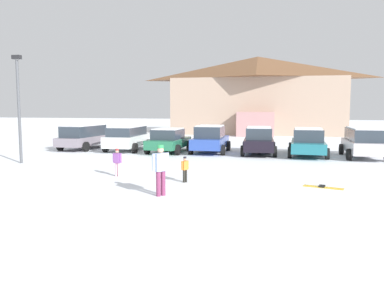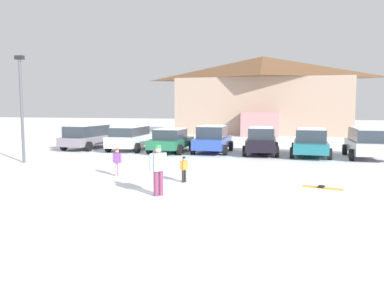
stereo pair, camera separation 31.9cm
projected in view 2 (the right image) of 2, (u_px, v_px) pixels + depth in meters
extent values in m
plane|color=white|center=(173.00, 222.00, 9.37)|extent=(160.00, 160.00, 0.00)
cube|color=tan|center=(262.00, 106.00, 40.90)|extent=(17.92, 8.26, 5.89)
pyramid|color=brown|center=(262.00, 68.00, 40.49)|extent=(18.54, 8.88, 2.45)
cube|color=tan|center=(260.00, 124.00, 36.46)|extent=(3.66, 1.92, 2.40)
cube|color=gray|center=(88.00, 140.00, 25.96)|extent=(1.98, 4.63, 0.57)
cube|color=#2D3842|center=(87.00, 131.00, 25.81)|extent=(1.72, 3.53, 0.72)
cube|color=white|center=(87.00, 125.00, 25.77)|extent=(1.61, 3.35, 0.06)
cylinder|color=black|center=(87.00, 142.00, 27.61)|extent=(0.25, 0.65, 0.64)
cylinder|color=black|center=(111.00, 143.00, 27.05)|extent=(0.25, 0.65, 0.64)
cylinder|color=black|center=(64.00, 146.00, 24.92)|extent=(0.25, 0.65, 0.64)
cylinder|color=black|center=(89.00, 146.00, 24.37)|extent=(0.25, 0.65, 0.64)
cube|color=silver|center=(131.00, 140.00, 24.99)|extent=(1.93, 4.31, 0.69)
cube|color=#2D3842|center=(130.00, 131.00, 24.85)|extent=(1.69, 3.28, 0.56)
cube|color=white|center=(130.00, 126.00, 24.82)|extent=(1.58, 3.12, 0.06)
cylinder|color=black|center=(125.00, 143.00, 26.53)|extent=(0.23, 0.64, 0.64)
cylinder|color=black|center=(151.00, 144.00, 26.09)|extent=(0.23, 0.64, 0.64)
cylinder|color=black|center=(108.00, 147.00, 23.97)|extent=(0.23, 0.64, 0.64)
cylinder|color=black|center=(137.00, 148.00, 23.52)|extent=(0.23, 0.64, 0.64)
cube|color=#246F4B|center=(171.00, 143.00, 23.93)|extent=(1.98, 4.14, 0.55)
cube|color=#2D3842|center=(170.00, 134.00, 23.68)|extent=(1.69, 2.18, 0.61)
cube|color=white|center=(170.00, 129.00, 23.64)|extent=(1.57, 2.07, 0.06)
cylinder|color=black|center=(164.00, 145.00, 25.44)|extent=(0.24, 0.65, 0.64)
cylinder|color=black|center=(192.00, 146.00, 24.88)|extent=(0.24, 0.65, 0.64)
cylinder|color=black|center=(150.00, 149.00, 23.03)|extent=(0.24, 0.65, 0.64)
cylinder|color=black|center=(180.00, 150.00, 22.47)|extent=(0.24, 0.65, 0.64)
cube|color=#2D4BA8|center=(213.00, 142.00, 23.73)|extent=(1.85, 4.06, 0.65)
cube|color=#2D3842|center=(212.00, 132.00, 23.47)|extent=(1.63, 2.11, 0.71)
cube|color=white|center=(212.00, 126.00, 23.43)|extent=(1.51, 2.01, 0.06)
cylinder|color=black|center=(202.00, 145.00, 25.22)|extent=(0.22, 0.64, 0.64)
cylinder|color=black|center=(231.00, 146.00, 24.73)|extent=(0.22, 0.64, 0.64)
cylinder|color=black|center=(193.00, 149.00, 22.79)|extent=(0.22, 0.64, 0.64)
cylinder|color=black|center=(225.00, 150.00, 22.31)|extent=(0.22, 0.64, 0.64)
cube|color=black|center=(261.00, 144.00, 22.93)|extent=(1.93, 4.36, 0.64)
cube|color=#2D3842|center=(261.00, 133.00, 22.66)|extent=(1.62, 2.30, 0.67)
cube|color=white|center=(261.00, 127.00, 22.62)|extent=(1.51, 2.18, 0.06)
cylinder|color=black|center=(247.00, 146.00, 24.44)|extent=(0.25, 0.65, 0.64)
cylinder|color=black|center=(276.00, 147.00, 24.07)|extent=(0.25, 0.65, 0.64)
cylinder|color=black|center=(245.00, 151.00, 21.85)|extent=(0.25, 0.65, 0.64)
cylinder|color=black|center=(277.00, 152.00, 21.49)|extent=(0.25, 0.65, 0.64)
cube|color=#21707E|center=(310.00, 146.00, 22.05)|extent=(2.05, 4.64, 0.57)
cube|color=#2D3842|center=(311.00, 135.00, 21.77)|extent=(1.74, 2.44, 0.71)
cube|color=white|center=(311.00, 129.00, 21.73)|extent=(1.62, 2.32, 0.06)
cylinder|color=black|center=(293.00, 148.00, 23.71)|extent=(0.25, 0.65, 0.64)
cylinder|color=black|center=(327.00, 149.00, 23.14)|extent=(0.25, 0.65, 0.64)
cylinder|color=black|center=(292.00, 153.00, 21.02)|extent=(0.25, 0.65, 0.64)
cylinder|color=black|center=(330.00, 154.00, 20.44)|extent=(0.25, 0.65, 0.64)
cube|color=#C0BABF|center=(366.00, 147.00, 21.08)|extent=(1.77, 4.16, 0.67)
cube|color=#2D3842|center=(367.00, 135.00, 20.93)|extent=(1.56, 3.17, 0.67)
cube|color=white|center=(367.00, 129.00, 20.90)|extent=(1.45, 3.01, 0.06)
cylinder|color=black|center=(345.00, 150.00, 22.59)|extent=(0.22, 0.64, 0.64)
cylinder|color=black|center=(379.00, 150.00, 22.12)|extent=(0.22, 0.64, 0.64)
cylinder|color=black|center=(352.00, 155.00, 20.10)|extent=(0.22, 0.64, 0.64)
cylinder|color=#EAAEC1|center=(119.00, 170.00, 15.59)|extent=(0.10, 0.10, 0.57)
cylinder|color=#EAAEC1|center=(116.00, 169.00, 15.64)|extent=(0.10, 0.10, 0.57)
cube|color=#9653AB|center=(117.00, 158.00, 15.57)|extent=(0.31, 0.22, 0.40)
cylinder|color=#9653AB|center=(121.00, 158.00, 15.49)|extent=(0.08, 0.08, 0.38)
cylinder|color=#9653AB|center=(114.00, 157.00, 15.64)|extent=(0.08, 0.08, 0.38)
sphere|color=tan|center=(117.00, 151.00, 15.54)|extent=(0.15, 0.15, 0.15)
cylinder|color=#B13535|center=(117.00, 149.00, 15.53)|extent=(0.14, 0.14, 0.07)
cylinder|color=#7B3257|center=(161.00, 183.00, 12.22)|extent=(0.15, 0.15, 0.82)
cylinder|color=#7B3257|center=(156.00, 184.00, 12.12)|extent=(0.15, 0.15, 0.82)
cube|color=#A8BCE5|center=(158.00, 162.00, 12.10)|extent=(0.45, 0.46, 0.58)
cylinder|color=#A8BCE5|center=(165.00, 161.00, 12.24)|extent=(0.11, 0.11, 0.55)
cylinder|color=#A8BCE5|center=(151.00, 162.00, 11.96)|extent=(0.11, 0.11, 0.55)
sphere|color=tan|center=(158.00, 150.00, 12.07)|extent=(0.21, 0.21, 0.21)
cylinder|color=green|center=(158.00, 146.00, 12.05)|extent=(0.20, 0.20, 0.10)
cylinder|color=#262520|center=(185.00, 176.00, 14.40)|extent=(0.09, 0.09, 0.49)
cylinder|color=#262520|center=(183.00, 176.00, 14.32)|extent=(0.09, 0.09, 0.49)
cube|color=orange|center=(184.00, 165.00, 14.32)|extent=(0.25, 0.28, 0.34)
cylinder|color=orange|center=(187.00, 165.00, 14.42)|extent=(0.07, 0.07, 0.33)
cylinder|color=orange|center=(181.00, 165.00, 14.22)|extent=(0.07, 0.07, 0.33)
sphere|color=tan|center=(184.00, 159.00, 14.30)|extent=(0.12, 0.12, 0.12)
cylinder|color=black|center=(184.00, 158.00, 14.29)|extent=(0.12, 0.12, 0.06)
cube|color=gold|center=(323.00, 187.00, 13.42)|extent=(1.36, 0.47, 0.02)
cube|color=black|center=(322.00, 186.00, 13.44)|extent=(0.21, 0.13, 0.06)
cube|color=gold|center=(322.00, 188.00, 13.25)|extent=(1.36, 0.47, 0.02)
cube|color=black|center=(321.00, 187.00, 13.27)|extent=(0.21, 0.13, 0.06)
cylinder|color=#515459|center=(22.00, 112.00, 19.23)|extent=(0.14, 0.14, 5.23)
cube|color=#232326|center=(19.00, 58.00, 18.95)|extent=(0.44, 0.24, 0.20)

